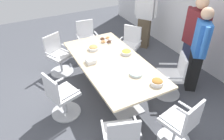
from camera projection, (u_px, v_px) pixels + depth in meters
name	position (u px, v px, depth m)	size (l,w,h in m)	color
ground_plane	(112.00, 92.00, 4.62)	(10.00, 10.00, 0.01)	#4C4F56
back_wall	(210.00, 9.00, 4.74)	(8.00, 0.10, 2.80)	white
conference_table	(112.00, 67.00, 4.26)	(2.40, 1.20, 0.75)	#CCB793
office_chair_0	(58.00, 57.00, 5.01)	(0.72, 0.72, 0.91)	silver
office_chair_1	(61.00, 97.00, 3.85)	(0.68, 0.68, 0.91)	silver
office_chair_2	(121.00, 139.00, 3.11)	(0.68, 0.68, 0.91)	silver
office_chair_3	(180.00, 125.00, 3.33)	(0.65, 0.65, 0.91)	silver
office_chair_4	(172.00, 78.00, 4.33)	(0.73, 0.73, 0.91)	silver
office_chair_5	(130.00, 47.00, 5.39)	(0.76, 0.76, 0.91)	silver
office_chair_6	(87.00, 41.00, 5.68)	(0.59, 0.59, 0.91)	silver
person_standing_0	(145.00, 15.00, 5.77)	(0.53, 0.44, 1.77)	brown
person_standing_1	(194.00, 40.00, 4.44)	(0.61, 0.24, 1.86)	#232842
person_standing_2	(198.00, 50.00, 4.23)	(0.53, 0.44, 1.76)	black
snack_bowl_chips_yellow	(126.00, 52.00, 4.41)	(0.21, 0.21, 0.09)	white
snack_bowl_pretzels	(157.00, 82.00, 3.57)	(0.21, 0.21, 0.10)	white
snack_bowl_cookies	(93.00, 48.00, 4.56)	(0.22, 0.22, 0.09)	white
donut_platter	(107.00, 40.00, 4.90)	(0.32, 0.32, 0.04)	white
plate_stack	(136.00, 74.00, 3.82)	(0.23, 0.23, 0.05)	white
napkin_pile	(91.00, 61.00, 4.13)	(0.17, 0.17, 0.08)	white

